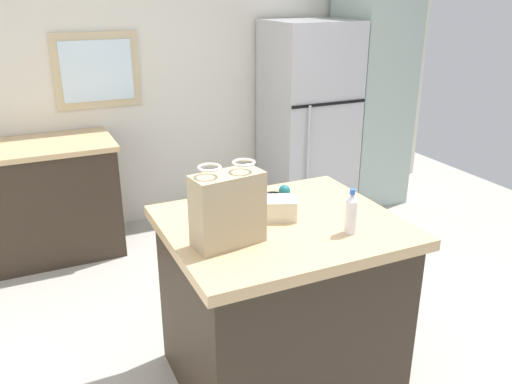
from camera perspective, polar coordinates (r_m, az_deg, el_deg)
The scene contains 10 objects.
ground at distance 3.21m, azimuth 3.39°, elevation -17.47°, with size 6.87×6.87×0.00m, color #ADA89E.
back_wall at distance 4.75m, azimuth -10.12°, elevation 12.49°, with size 5.72×0.13×2.63m.
kitchen_island at distance 2.82m, azimuth 2.62°, elevation -11.76°, with size 1.12×0.96×0.93m.
refrigerator at distance 4.93m, azimuth 5.59°, elevation 7.74°, with size 0.73×0.72×1.74m.
tall_cabinet at distance 5.25m, azimuth 12.25°, elevation 10.98°, with size 0.59×0.64×2.24m.
sink_counter at distance 4.43m, azimuth -24.98°, elevation -1.25°, with size 1.61×0.65×1.10m.
shopping_bag at distance 2.32m, azimuth -3.04°, elevation -1.81°, with size 0.33×0.19×0.37m.
small_box at distance 2.62m, azimuth 2.36°, elevation -1.75°, with size 0.18×0.14×0.10m, color beige.
bottle at distance 2.48m, azimuth 10.13°, elevation -2.31°, with size 0.06×0.06×0.22m.
ear_defenders at distance 2.88m, azimuth 1.89°, elevation -0.25°, with size 0.20×0.15×0.06m.
Camera 1 is at (-1.22, -2.20, 2.00)m, focal length 37.34 mm.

